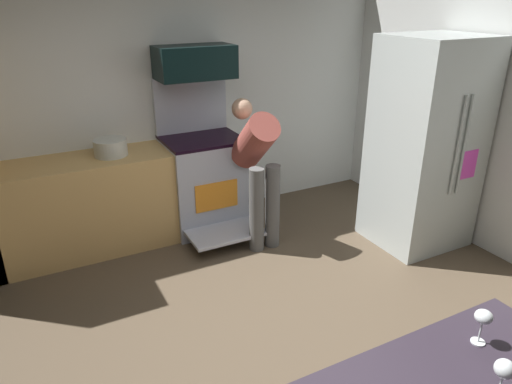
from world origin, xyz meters
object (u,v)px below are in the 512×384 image
at_px(microwave, 195,62).
at_px(wine_glass_far, 504,370).
at_px(stock_pot, 110,147).
at_px(wine_glass_near, 483,319).
at_px(oven_range, 204,179).
at_px(refrigerator, 425,145).
at_px(person_cook, 257,162).

bearing_deg(microwave, wine_glass_far, -92.77).
height_order(microwave, stock_pot, microwave).
bearing_deg(wine_glass_far, stock_pot, 101.55).
relative_size(wine_glass_near, wine_glass_far, 1.09).
distance_m(wine_glass_near, wine_glass_far, 0.28).
bearing_deg(wine_glass_near, oven_range, 89.82).
relative_size(refrigerator, wine_glass_far, 12.85).
height_order(person_cook, stock_pot, person_cook).
bearing_deg(person_cook, oven_range, 119.55).
bearing_deg(stock_pot, oven_range, -1.00).
xyz_separation_m(wine_glass_far, stock_pot, (-0.71, 3.48, -0.03)).
bearing_deg(oven_range, stock_pot, 179.00).
height_order(oven_range, stock_pot, oven_range).
height_order(refrigerator, person_cook, refrigerator).
bearing_deg(person_cook, refrigerator, -25.85).
bearing_deg(person_cook, stock_pot, 154.26).
xyz_separation_m(microwave, wine_glass_far, (-0.17, -3.56, -0.66)).
bearing_deg(wine_glass_far, refrigerator, 49.51).
height_order(wine_glass_far, stock_pot, stock_pot).
distance_m(refrigerator, wine_glass_far, 2.92).
distance_m(microwave, person_cook, 1.12).
relative_size(oven_range, wine_glass_far, 9.98).
distance_m(microwave, wine_glass_near, 3.40).
distance_m(wine_glass_near, stock_pot, 3.37).
bearing_deg(person_cook, microwave, 115.87).
distance_m(oven_range, person_cook, 0.72).
height_order(microwave, wine_glass_far, microwave).
relative_size(oven_range, person_cook, 1.11).
distance_m(microwave, wine_glass_far, 3.63).
height_order(refrigerator, stock_pot, refrigerator).
bearing_deg(wine_glass_far, oven_range, 87.16).
relative_size(person_cook, wine_glass_far, 8.97).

